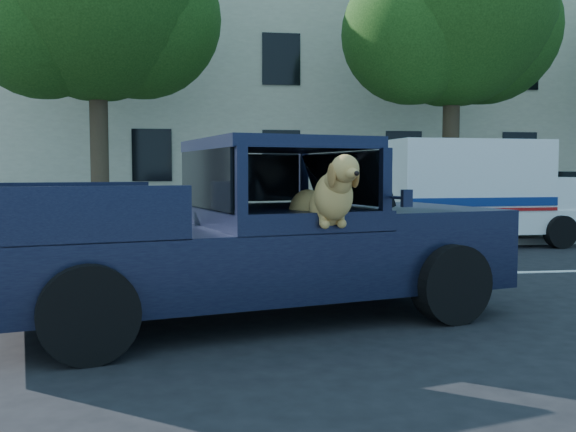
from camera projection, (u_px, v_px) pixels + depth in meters
name	position (u px, v px, depth m)	size (l,w,h in m)	color
ground	(354.00, 330.00, 6.89)	(120.00, 120.00, 0.00)	black
far_sidewalk	(264.00, 237.00, 15.97)	(60.00, 4.00, 0.15)	gray
lane_stripes	(422.00, 275.00, 10.53)	(21.60, 0.14, 0.01)	silver
street_tree_left	(98.00, 5.00, 15.43)	(6.00, 5.20, 8.60)	#332619
street_tree_mid	(454.00, 17.00, 16.71)	(6.00, 5.20, 8.60)	#332619
building_main	(325.00, 94.00, 23.29)	(26.00, 6.00, 9.00)	beige
pickup_truck	(246.00, 258.00, 7.38)	(6.18, 3.69, 2.08)	black
mail_truck	(474.00, 200.00, 14.76)	(4.54, 2.55, 2.40)	silver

